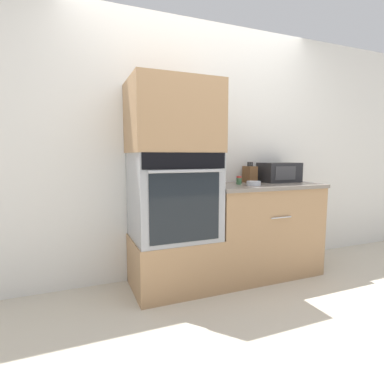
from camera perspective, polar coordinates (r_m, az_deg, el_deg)
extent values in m
plane|color=beige|center=(2.77, 6.41, -18.72)|extent=(12.00, 12.00, 0.00)
cube|color=silver|center=(3.06, 1.03, 7.94)|extent=(8.00, 0.05, 2.50)
cube|color=#A87F56|center=(2.79, -3.48, -13.26)|extent=(0.74, 0.60, 0.47)
cube|color=#9EA0A5|center=(2.64, -3.57, -0.75)|extent=(0.72, 0.59, 0.75)
cube|color=black|center=(2.34, -1.28, 5.96)|extent=(0.69, 0.01, 0.13)
cube|color=#33E54C|center=(2.34, -1.25, 5.96)|extent=(0.09, 0.00, 0.03)
cube|color=black|center=(2.37, -1.26, -2.93)|extent=(0.59, 0.01, 0.57)
cylinder|color=#9EA0A5|center=(2.31, -1.00, 3.99)|extent=(0.61, 0.02, 0.02)
cube|color=#A87F56|center=(2.64, -3.69, 13.96)|extent=(0.74, 0.60, 0.60)
cube|color=#A87F56|center=(3.14, 12.95, -7.16)|extent=(1.12, 0.60, 0.88)
cube|color=slate|center=(3.06, 13.18, 1.20)|extent=(1.14, 0.63, 0.03)
cylinder|color=#B7B7BC|center=(2.85, 16.66, -4.68)|extent=(0.22, 0.01, 0.01)
cube|color=#232326|center=(3.32, 16.26, 3.61)|extent=(0.41, 0.26, 0.20)
cube|color=#3D3D3F|center=(3.20, 17.40, 3.46)|extent=(0.25, 0.01, 0.14)
cube|color=brown|center=(3.19, 10.96, 3.32)|extent=(0.10, 0.15, 0.17)
cylinder|color=black|center=(3.18, 10.64, 5.24)|extent=(0.02, 0.02, 0.04)
cylinder|color=black|center=(3.19, 11.00, 5.24)|extent=(0.02, 0.02, 0.04)
cylinder|color=black|center=(3.20, 11.36, 5.23)|extent=(0.02, 0.02, 0.04)
cylinder|color=silver|center=(2.89, 11.64, 1.66)|extent=(0.13, 0.13, 0.04)
cylinder|color=silver|center=(2.98, 5.30, 2.36)|extent=(0.06, 0.06, 0.08)
cylinder|color=black|center=(2.98, 5.31, 3.40)|extent=(0.05, 0.05, 0.02)
cylinder|color=silver|center=(2.90, 4.20, 1.91)|extent=(0.05, 0.05, 0.05)
cylinder|color=#B7B7BC|center=(2.90, 4.20, 2.55)|extent=(0.05, 0.05, 0.01)
cylinder|color=#427047|center=(2.96, 8.93, 2.07)|extent=(0.05, 0.05, 0.06)
cylinder|color=red|center=(2.96, 8.95, 2.85)|extent=(0.05, 0.05, 0.02)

